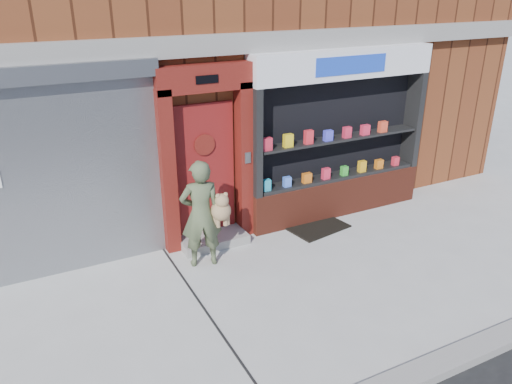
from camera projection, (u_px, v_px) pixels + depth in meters
ground at (307, 283)px, 7.18m from camera, size 80.00×80.00×0.00m
curb at (414, 377)px, 5.39m from camera, size 60.00×0.30×0.12m
shutter_bay at (51, 162)px, 6.84m from camera, size 3.10×0.30×3.04m
red_door_bay at (207, 158)px, 7.83m from camera, size 1.52×0.58×2.90m
pharmacy_bay at (338, 142)px, 8.87m from camera, size 3.50×0.41×3.00m
woman at (203, 214)px, 7.37m from camera, size 0.79×0.51×1.68m
doormat at (317, 227)px, 8.81m from camera, size 1.12×0.87×0.03m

